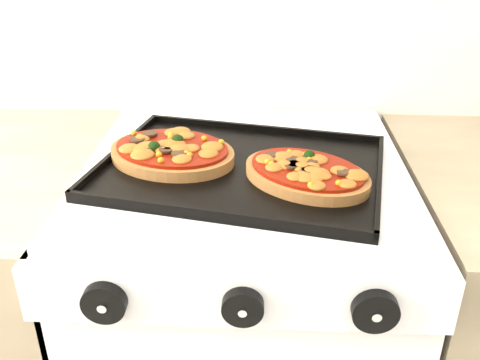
{
  "coord_description": "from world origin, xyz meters",
  "views": [
    {
      "loc": [
        0.02,
        0.81,
        1.34
      ],
      "look_at": [
        -0.01,
        1.61,
        0.92
      ],
      "focal_mm": 40.0,
      "sensor_mm": 36.0,
      "label": 1
    }
  ],
  "objects_px": {
    "stove": "(244,346)",
    "baking_tray": "(241,166)",
    "pizza_right": "(307,172)",
    "pizza_left": "(172,151)"
  },
  "relations": [
    {
      "from": "baking_tray",
      "to": "stove",
      "type": "bearing_deg",
      "value": 95.0
    },
    {
      "from": "baking_tray",
      "to": "pizza_left",
      "type": "xyz_separation_m",
      "value": [
        -0.13,
        0.03,
        0.02
      ]
    },
    {
      "from": "stove",
      "to": "baking_tray",
      "type": "relative_size",
      "value": 1.88
    },
    {
      "from": "stove",
      "to": "pizza_right",
      "type": "relative_size",
      "value": 4.1
    },
    {
      "from": "stove",
      "to": "baking_tray",
      "type": "bearing_deg",
      "value": -96.73
    },
    {
      "from": "baking_tray",
      "to": "pizza_right",
      "type": "height_order",
      "value": "pizza_right"
    },
    {
      "from": "stove",
      "to": "pizza_left",
      "type": "xyz_separation_m",
      "value": [
        -0.13,
        -0.01,
        0.48
      ]
    },
    {
      "from": "pizza_left",
      "to": "pizza_right",
      "type": "xyz_separation_m",
      "value": [
        0.24,
        -0.07,
        -0.0
      ]
    },
    {
      "from": "pizza_left",
      "to": "stove",
      "type": "bearing_deg",
      "value": 4.62
    },
    {
      "from": "stove",
      "to": "pizza_right",
      "type": "bearing_deg",
      "value": -37.75
    }
  ]
}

